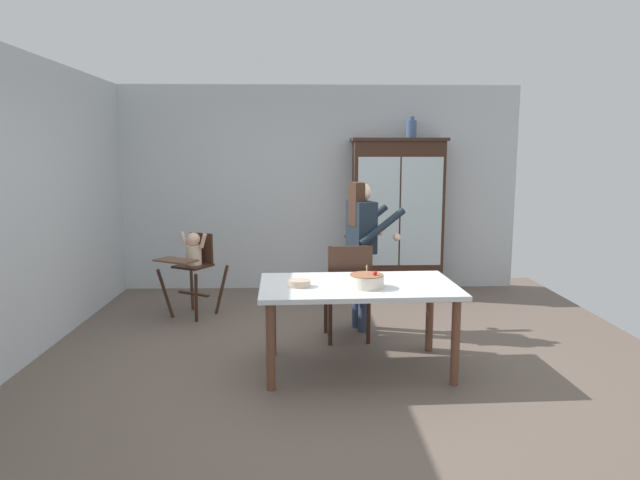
{
  "coord_description": "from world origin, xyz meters",
  "views": [
    {
      "loc": [
        -0.2,
        -4.95,
        1.82
      ],
      "look_at": [
        -0.03,
        0.7,
        0.95
      ],
      "focal_mm": 31.76,
      "sensor_mm": 36.0,
      "label": 1
    }
  ],
  "objects_px": {
    "dining_chair_far_side": "(348,286)",
    "dining_table": "(358,294)",
    "ceramic_vase": "(411,129)",
    "high_chair_with_toddler": "(193,259)",
    "china_cabinet": "(397,216)",
    "birthday_cake": "(367,281)",
    "adult_person": "(362,238)",
    "serving_bowl": "(300,283)"
  },
  "relations": [
    {
      "from": "china_cabinet",
      "to": "dining_table",
      "type": "height_order",
      "value": "china_cabinet"
    },
    {
      "from": "ceramic_vase",
      "to": "serving_bowl",
      "type": "distance_m",
      "value": 3.42
    },
    {
      "from": "dining_chair_far_side",
      "to": "birthday_cake",
      "type": "bearing_deg",
      "value": 91.21
    },
    {
      "from": "high_chair_with_toddler",
      "to": "dining_table",
      "type": "xyz_separation_m",
      "value": [
        1.69,
        -1.65,
        -0.0
      ]
    },
    {
      "from": "birthday_cake",
      "to": "dining_table",
      "type": "bearing_deg",
      "value": 114.52
    },
    {
      "from": "dining_chair_far_side",
      "to": "adult_person",
      "type": "bearing_deg",
      "value": -117.84
    },
    {
      "from": "china_cabinet",
      "to": "dining_chair_far_side",
      "type": "xyz_separation_m",
      "value": [
        -0.8,
        -2.02,
        -0.46
      ]
    },
    {
      "from": "high_chair_with_toddler",
      "to": "birthday_cake",
      "type": "relative_size",
      "value": 3.39
    },
    {
      "from": "china_cabinet",
      "to": "dining_table",
      "type": "bearing_deg",
      "value": -105.88
    },
    {
      "from": "dining_chair_far_side",
      "to": "dining_table",
      "type": "bearing_deg",
      "value": 87.45
    },
    {
      "from": "china_cabinet",
      "to": "adult_person",
      "type": "xyz_separation_m",
      "value": [
        -0.63,
        -1.63,
        -0.04
      ]
    },
    {
      "from": "high_chair_with_toddler",
      "to": "dining_chair_far_side",
      "type": "distance_m",
      "value": 1.92
    },
    {
      "from": "ceramic_vase",
      "to": "high_chair_with_toddler",
      "type": "height_order",
      "value": "ceramic_vase"
    },
    {
      "from": "adult_person",
      "to": "dining_chair_far_side",
      "type": "distance_m",
      "value": 0.59
    },
    {
      "from": "ceramic_vase",
      "to": "birthday_cake",
      "type": "distance_m",
      "value": 3.27
    },
    {
      "from": "high_chair_with_toddler",
      "to": "dining_chair_far_side",
      "type": "height_order",
      "value": "dining_chair_far_side"
    },
    {
      "from": "dining_table",
      "to": "high_chair_with_toddler",
      "type": "bearing_deg",
      "value": 135.68
    },
    {
      "from": "china_cabinet",
      "to": "serving_bowl",
      "type": "bearing_deg",
      "value": -114.22
    },
    {
      "from": "dining_table",
      "to": "dining_chair_far_side",
      "type": "bearing_deg",
      "value": 91.82
    },
    {
      "from": "ceramic_vase",
      "to": "adult_person",
      "type": "relative_size",
      "value": 0.18
    },
    {
      "from": "china_cabinet",
      "to": "dining_chair_far_side",
      "type": "height_order",
      "value": "china_cabinet"
    },
    {
      "from": "high_chair_with_toddler",
      "to": "birthday_cake",
      "type": "xyz_separation_m",
      "value": [
        1.74,
        -1.77,
        0.14
      ]
    },
    {
      "from": "china_cabinet",
      "to": "serving_bowl",
      "type": "distance_m",
      "value": 3.08
    },
    {
      "from": "dining_table",
      "to": "birthday_cake",
      "type": "height_order",
      "value": "birthday_cake"
    },
    {
      "from": "high_chair_with_toddler",
      "to": "dining_table",
      "type": "bearing_deg",
      "value": -14.48
    },
    {
      "from": "china_cabinet",
      "to": "dining_table",
      "type": "relative_size",
      "value": 1.21
    },
    {
      "from": "china_cabinet",
      "to": "high_chair_with_toddler",
      "type": "distance_m",
      "value": 2.71
    },
    {
      "from": "serving_bowl",
      "to": "dining_chair_far_side",
      "type": "distance_m",
      "value": 0.93
    },
    {
      "from": "dining_table",
      "to": "serving_bowl",
      "type": "relative_size",
      "value": 9.24
    },
    {
      "from": "ceramic_vase",
      "to": "birthday_cake",
      "type": "height_order",
      "value": "ceramic_vase"
    },
    {
      "from": "ceramic_vase",
      "to": "dining_chair_far_side",
      "type": "distance_m",
      "value": 2.73
    },
    {
      "from": "adult_person",
      "to": "serving_bowl",
      "type": "height_order",
      "value": "adult_person"
    },
    {
      "from": "dining_chair_far_side",
      "to": "ceramic_vase",
      "type": "bearing_deg",
      "value": -119.71
    },
    {
      "from": "high_chair_with_toddler",
      "to": "dining_table",
      "type": "height_order",
      "value": "high_chair_with_toddler"
    },
    {
      "from": "adult_person",
      "to": "high_chair_with_toddler",
      "type": "bearing_deg",
      "value": 55.85
    },
    {
      "from": "dining_table",
      "to": "birthday_cake",
      "type": "xyz_separation_m",
      "value": [
        0.06,
        -0.13,
        0.14
      ]
    },
    {
      "from": "china_cabinet",
      "to": "ceramic_vase",
      "type": "distance_m",
      "value": 1.13
    },
    {
      "from": "high_chair_with_toddler",
      "to": "china_cabinet",
      "type": "bearing_deg",
      "value": 53.39
    },
    {
      "from": "birthday_cake",
      "to": "adult_person",
      "type": "bearing_deg",
      "value": 85.96
    },
    {
      "from": "adult_person",
      "to": "dining_table",
      "type": "distance_m",
      "value": 1.14
    },
    {
      "from": "adult_person",
      "to": "birthday_cake",
      "type": "height_order",
      "value": "adult_person"
    },
    {
      "from": "ceramic_vase",
      "to": "dining_chair_far_side",
      "type": "height_order",
      "value": "ceramic_vase"
    }
  ]
}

